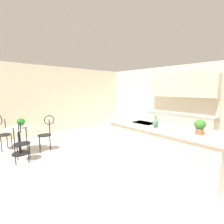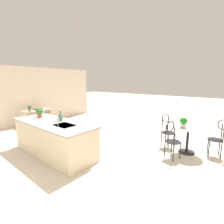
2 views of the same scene
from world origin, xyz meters
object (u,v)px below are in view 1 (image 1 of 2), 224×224
(potted_plant_on_table, at_px, (21,123))
(chair_near_window, at_px, (21,140))
(bistro_table, at_px, (19,138))
(potted_plant_counter_far, at_px, (200,126))
(vase_on_counter, at_px, (155,123))
(chair_toward_desk, at_px, (46,131))
(chair_by_island, at_px, (2,131))

(potted_plant_on_table, bearing_deg, chair_near_window, -14.40)
(bistro_table, bearing_deg, potted_plant_on_table, 17.73)
(chair_near_window, relative_size, potted_plant_counter_far, 3.58)
(chair_near_window, distance_m, vase_on_counter, 3.24)
(bistro_table, bearing_deg, vase_on_counter, 37.68)
(chair_near_window, bearing_deg, chair_toward_desk, 118.95)
(chair_toward_desk, xyz_separation_m, potted_plant_on_table, (-0.08, -0.63, 0.33))
(bistro_table, height_order, chair_by_island, chair_by_island)
(bistro_table, height_order, potted_plant_on_table, potted_plant_on_table)
(bistro_table, xyz_separation_m, vase_on_counter, (2.87, 2.22, 0.58))
(potted_plant_on_table, xyz_separation_m, potted_plant_counter_far, (3.64, 2.33, 0.18))
(chair_by_island, relative_size, potted_plant_counter_far, 3.58)
(chair_by_island, bearing_deg, potted_plant_on_table, 21.56)
(chair_toward_desk, distance_m, potted_plant_on_table, 0.71)
(chair_near_window, bearing_deg, chair_by_island, -171.50)
(bistro_table, relative_size, potted_plant_counter_far, 2.75)
(chair_toward_desk, relative_size, potted_plant_on_table, 3.66)
(chair_near_window, distance_m, chair_toward_desk, 0.86)
(chair_by_island, distance_m, potted_plant_on_table, 0.95)
(chair_near_window, xyz_separation_m, potted_plant_counter_far, (3.14, 2.46, 0.51))
(chair_toward_desk, xyz_separation_m, potted_plant_counter_far, (3.56, 1.71, 0.51))
(chair_near_window, xyz_separation_m, chair_by_island, (-1.33, -0.20, 0.00))
(potted_plant_counter_far, distance_m, vase_on_counter, 0.92)
(bistro_table, xyz_separation_m, chair_toward_desk, (0.22, 0.67, 0.13))
(bistro_table, height_order, chair_toward_desk, chair_toward_desk)
(chair_near_window, xyz_separation_m, chair_toward_desk, (-0.42, 0.75, 0.00))
(potted_plant_counter_far, bearing_deg, chair_by_island, -149.20)
(vase_on_counter, bearing_deg, chair_by_island, -144.94)
(chair_by_island, bearing_deg, chair_toward_desk, 46.34)
(chair_by_island, bearing_deg, chair_near_window, 8.50)
(potted_plant_on_table, bearing_deg, potted_plant_counter_far, 32.69)
(chair_by_island, height_order, potted_plant_on_table, chair_by_island)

